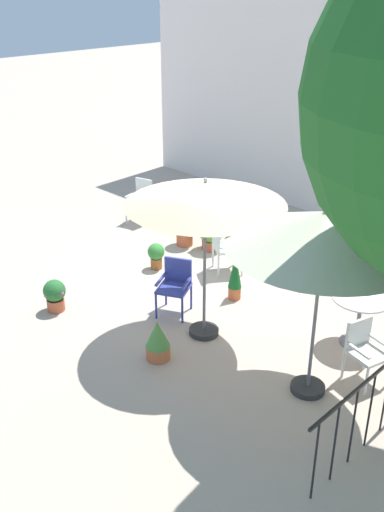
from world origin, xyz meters
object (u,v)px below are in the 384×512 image
at_px(patio_chair_2, 223,245).
at_px(potted_plant_4, 235,276).
at_px(potted_plant_5, 185,226).
at_px(potted_plant_7, 55,294).
at_px(potted_plant_1, 156,254).
at_px(cafe_table_0, 360,311).
at_px(potted_plant_3, 315,269).
at_px(patio_chair_1, 141,197).
at_px(potted_plant_0, 211,231).
at_px(potted_plant_2, 158,340).
at_px(patio_umbrella_0, 205,195).
at_px(patio_umbrella_1, 324,231).
at_px(patio_chair_0, 364,347).
at_px(potted_plant_6, 176,198).
at_px(patio_chair_3, 175,283).

xyz_separation_m(patio_chair_2, potted_plant_4, (0.79, -0.58, -0.11)).
relative_size(potted_plant_5, potted_plant_7, 1.33).
height_order(potted_plant_1, potted_plant_4, potted_plant_4).
xyz_separation_m(cafe_table_0, potted_plant_3, (-1.47, 1.10, -0.25)).
distance_m(patio_chair_1, potted_plant_0, 2.06).
relative_size(patio_chair_2, potted_plant_2, 1.52).
xyz_separation_m(patio_umbrella_0, potted_plant_7, (-2.13, -1.17, -1.89)).
bearing_deg(patio_umbrella_1, potted_plant_1, 166.43).
relative_size(patio_chair_0, potted_plant_1, 1.73).
bearing_deg(cafe_table_0, patio_umbrella_0, -141.68).
height_order(potted_plant_1, potted_plant_6, potted_plant_6).
bearing_deg(potted_plant_3, patio_chair_0, -42.52).
xyz_separation_m(patio_chair_3, potted_plant_0, (-1.20, 2.09, -0.12)).
bearing_deg(potted_plant_6, potted_plant_1, -51.81).
bearing_deg(patio_chair_3, patio_chair_0, 10.11).
bearing_deg(patio_umbrella_0, potted_plant_3, 83.84).
xyz_separation_m(patio_chair_0, patio_chair_3, (-2.98, -0.53, 0.02)).
height_order(patio_chair_3, potted_plant_4, patio_chair_3).
height_order(potted_plant_3, potted_plant_5, potted_plant_5).
relative_size(patio_chair_3, potted_plant_7, 1.64).
distance_m(patio_umbrella_1, potted_plant_7, 4.58).
relative_size(potted_plant_2, potted_plant_5, 0.85).
bearing_deg(potted_plant_1, patio_chair_1, 145.98).
relative_size(patio_umbrella_1, patio_chair_0, 3.02).
relative_size(cafe_table_0, patio_chair_0, 1.00).
relative_size(potted_plant_1, potted_plant_5, 0.69).
bearing_deg(potted_plant_4, potted_plant_5, 156.61).
bearing_deg(potted_plant_3, potted_plant_6, 173.46).
distance_m(patio_chair_1, potted_plant_5, 1.57).
bearing_deg(potted_plant_6, potted_plant_0, -21.72).
xyz_separation_m(patio_chair_0, patio_chair_1, (-6.23, 1.55, 0.05)).
xyz_separation_m(cafe_table_0, patio_chair_2, (-2.90, 0.32, -0.01)).
bearing_deg(patio_chair_3, potted_plant_3, 65.96).
bearing_deg(potted_plant_5, potted_plant_7, -83.90).
distance_m(patio_umbrella_1, cafe_table_0, 2.19).
xyz_separation_m(potted_plant_0, potted_plant_3, (2.23, 0.22, -0.10)).
bearing_deg(patio_chair_2, potted_plant_3, 28.33).
bearing_deg(patio_chair_1, patio_umbrella_1, -20.94).
bearing_deg(potted_plant_0, patio_chair_1, -179.86).
xyz_separation_m(potted_plant_1, potted_plant_7, (-0.03, -2.11, 0.01)).
xyz_separation_m(potted_plant_1, potted_plant_5, (-0.37, 1.08, 0.12)).
height_order(patio_chair_1, potted_plant_1, patio_chair_1).
bearing_deg(potted_plant_0, potted_plant_1, -96.09).
bearing_deg(potted_plant_2, patio_chair_2, 113.85).
distance_m(cafe_table_0, potted_plant_4, 2.12).
height_order(potted_plant_4, potted_plant_6, potted_plant_6).
bearing_deg(potted_plant_1, potted_plant_2, -41.45).
xyz_separation_m(patio_umbrella_1, cafe_table_0, (-0.13, 1.38, -1.69)).
bearing_deg(potted_plant_6, potted_plant_5, -37.14).
bearing_deg(patio_chair_3, patio_umbrella_0, -11.14).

